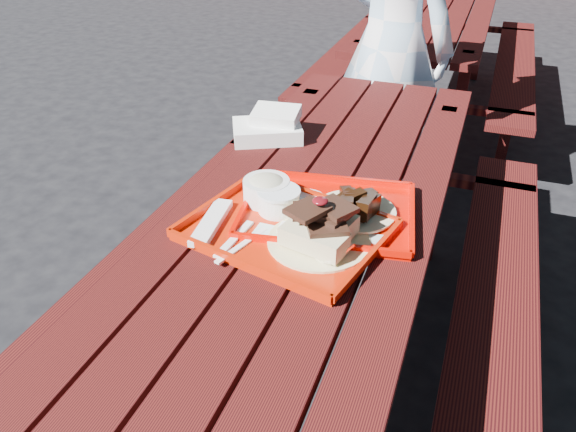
# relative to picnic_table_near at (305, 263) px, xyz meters

# --- Properties ---
(ground) EXTENTS (60.00, 60.00, 0.00)m
(ground) POSITION_rel_picnic_table_near_xyz_m (0.00, 0.00, -0.56)
(ground) COLOR black
(ground) RESTS_ON ground
(picnic_table_near) EXTENTS (1.41, 2.40, 0.75)m
(picnic_table_near) POSITION_rel_picnic_table_near_xyz_m (0.00, 0.00, 0.00)
(picnic_table_near) COLOR #4B120E
(picnic_table_near) RESTS_ON ground
(picnic_table_far) EXTENTS (1.41, 2.40, 0.75)m
(picnic_table_far) POSITION_rel_picnic_table_near_xyz_m (0.00, 2.80, 0.00)
(picnic_table_far) COLOR #4B120E
(picnic_table_far) RESTS_ON ground
(near_tray) EXTENTS (0.58, 0.50, 0.16)m
(near_tray) POSITION_rel_picnic_table_near_xyz_m (-0.01, -0.11, 0.23)
(near_tray) COLOR #B61C05
(near_tray) RESTS_ON picnic_table_near
(far_tray) EXTENTS (0.53, 0.45, 0.08)m
(far_tray) POSITION_rel_picnic_table_near_xyz_m (0.06, -0.01, 0.21)
(far_tray) COLOR #D20B00
(far_tray) RESTS_ON picnic_table_near
(white_cloth) EXTENTS (0.30, 0.27, 0.10)m
(white_cloth) POSITION_rel_picnic_table_near_xyz_m (-0.29, 0.44, 0.23)
(white_cloth) COLOR white
(white_cloth) RESTS_ON picnic_table_near
(person) EXTENTS (0.73, 0.60, 1.73)m
(person) POSITION_rel_picnic_table_near_xyz_m (-0.04, 1.41, 0.31)
(person) COLOR #A8CEEC
(person) RESTS_ON ground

